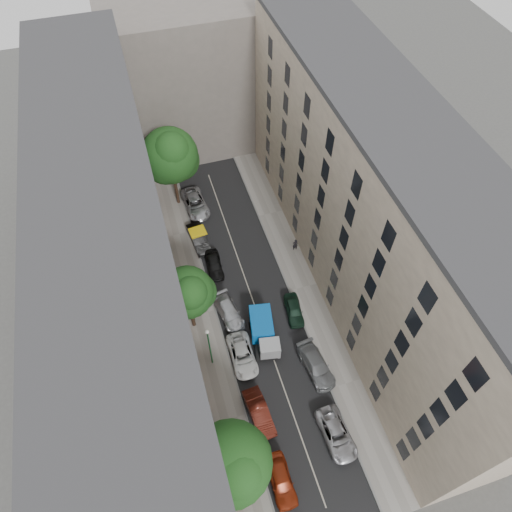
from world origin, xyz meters
name	(u,v)px	position (x,y,z in m)	size (l,w,h in m)	color
ground	(253,301)	(0.00, 0.00, 0.00)	(120.00, 120.00, 0.00)	#4C4C49
road_surface	(253,301)	(0.00, 0.00, 0.01)	(8.00, 44.00, 0.02)	black
sidewalk_left	(201,314)	(-5.50, 0.00, 0.07)	(3.00, 44.00, 0.15)	gray
sidewalk_right	(303,287)	(5.50, 0.00, 0.07)	(3.00, 44.00, 0.15)	gray
building_left	(123,270)	(-11.00, 0.00, 10.00)	(8.00, 44.00, 20.00)	#4D4B48
building_right	(369,212)	(11.00, 0.00, 10.00)	(8.00, 44.00, 20.00)	beige
building_endcap	(187,76)	(0.00, 28.00, 9.00)	(18.00, 12.00, 18.00)	slate
tarp_truck	(264,331)	(-0.23, -4.31, 1.29)	(2.87, 5.38, 2.34)	black
car_left_0	(281,480)	(-2.80, -17.00, 0.74)	(1.76, 4.36, 1.49)	maroon
car_left_1	(259,413)	(-2.89, -11.40, 0.75)	(1.58, 4.53, 1.49)	#4E180F
car_left_2	(242,355)	(-2.80, -5.80, 0.67)	(2.22, 4.82, 1.34)	silver
car_left_3	(229,312)	(-2.80, -1.00, 0.69)	(1.93, 4.75, 1.38)	#B7B8BC
car_left_4	(214,265)	(-2.80, 5.17, 0.69)	(1.62, 4.04, 1.38)	black
car_left_5	(199,238)	(-3.60, 9.19, 0.75)	(1.60, 4.57, 1.51)	black
car_left_6	(195,204)	(-2.80, 14.60, 0.75)	(2.50, 5.41, 1.50)	#B4B5B9
car_right_0	(336,434)	(2.80, -15.00, 0.68)	(2.24, 4.86, 1.35)	#B6B5BA
car_right_1	(316,366)	(3.43, -8.80, 0.72)	(2.02, 4.97, 1.44)	slate
car_right_2	(294,310)	(3.51, -2.60, 0.66)	(1.56, 3.87, 1.32)	black
tree_near	(232,465)	(-6.30, -15.87, 5.54)	(6.20, 6.06, 8.57)	#382619
tree_mid	(189,294)	(-6.30, -1.11, 5.89)	(5.14, 4.84, 8.55)	#382619
tree_far	(171,157)	(-4.50, 15.90, 7.20)	(6.37, 6.25, 10.59)	#382619
lamp_post	(209,344)	(-5.62, -5.41, 3.99)	(0.36, 0.36, 6.20)	#1A5C2E
pedestrian	(295,244)	(6.40, 5.04, 0.97)	(0.60, 0.39, 1.65)	black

